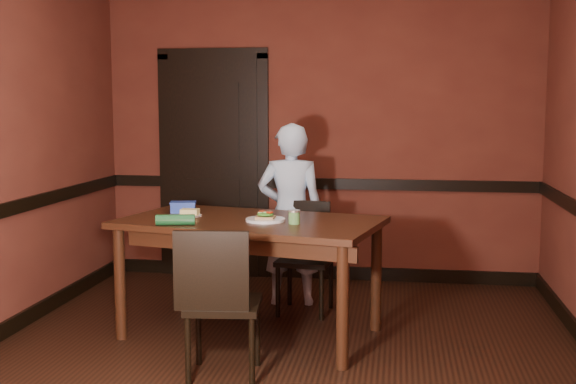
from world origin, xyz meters
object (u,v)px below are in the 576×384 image
(chair_far, at_px, (305,258))
(cheese_saucer, at_px, (190,213))
(dining_table, at_px, (251,277))
(food_tub, at_px, (183,207))
(sandwich_plate, at_px, (265,218))
(sauce_jar, at_px, (294,217))
(chair_near, at_px, (224,302))
(person, at_px, (291,214))

(chair_far, xyz_separation_m, cheese_saucer, (-0.77, -0.53, 0.42))
(dining_table, height_order, food_tub, food_tub)
(cheese_saucer, bearing_deg, sandwich_plate, -12.63)
(chair_far, xyz_separation_m, food_tub, (-0.87, -0.35, 0.44))
(sauce_jar, bearing_deg, dining_table, 156.48)
(dining_table, distance_m, sauce_jar, 0.59)
(cheese_saucer, xyz_separation_m, food_tub, (-0.10, 0.17, 0.02))
(chair_near, relative_size, sandwich_plate, 3.39)
(chair_far, bearing_deg, cheese_saucer, -138.97)
(cheese_saucer, bearing_deg, dining_table, -9.01)
(sandwich_plate, distance_m, cheese_saucer, 0.59)
(chair_near, relative_size, cheese_saucer, 5.49)
(sandwich_plate, bearing_deg, food_tub, 156.07)
(chair_far, height_order, cheese_saucer, cheese_saucer)
(cheese_saucer, distance_m, food_tub, 0.20)
(person, bearing_deg, dining_table, 73.36)
(chair_near, distance_m, person, 1.68)
(chair_far, bearing_deg, sauce_jar, -81.64)
(chair_near, bearing_deg, chair_far, -108.79)
(dining_table, distance_m, cheese_saucer, 0.64)
(person, height_order, cheese_saucer, person)
(chair_far, relative_size, sauce_jar, 9.16)
(dining_table, height_order, chair_near, chair_near)
(sandwich_plate, bearing_deg, chair_far, 73.65)
(food_tub, bearing_deg, sauce_jar, -36.11)
(sauce_jar, height_order, food_tub, sauce_jar)
(chair_near, relative_size, person, 0.62)
(chair_near, xyz_separation_m, food_tub, (-0.56, 1.05, 0.41))
(sauce_jar, xyz_separation_m, food_tub, (-0.90, 0.39, -0.01))
(dining_table, height_order, cheese_saucer, cheese_saucer)
(sandwich_plate, bearing_deg, dining_table, 154.54)
(sauce_jar, relative_size, food_tub, 0.45)
(sandwich_plate, relative_size, food_tub, 1.28)
(sauce_jar, relative_size, cheese_saucer, 0.56)
(sauce_jar, bearing_deg, person, 99.92)
(dining_table, xyz_separation_m, chair_far, (0.31, 0.60, 0.02))
(sandwich_plate, xyz_separation_m, sauce_jar, (0.21, -0.09, 0.03))
(chair_far, xyz_separation_m, sauce_jar, (0.02, -0.74, 0.45))
(chair_near, bearing_deg, sandwich_plate, -105.22)
(dining_table, bearing_deg, sauce_jar, -11.18)
(chair_near, height_order, cheese_saucer, chair_near)
(person, bearing_deg, sandwich_plate, 81.46)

